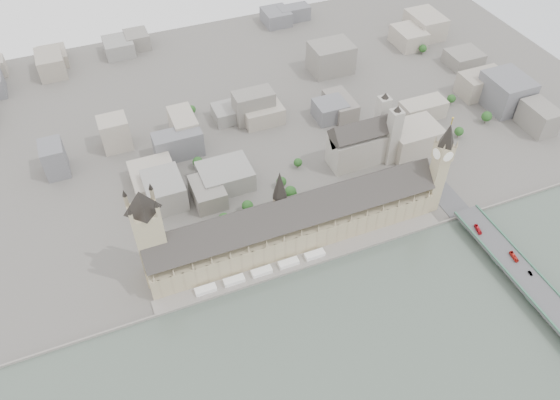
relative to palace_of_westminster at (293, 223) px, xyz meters
name	(u,v)px	position (x,y,z in m)	size (l,w,h in m)	color
ground	(301,255)	(0.00, -19.70, -22.71)	(900.00, 900.00, 0.00)	#595651
embankment_wall	(308,266)	(0.00, -34.70, -21.21)	(600.00, 1.50, 3.00)	gray
river_terrace	(304,260)	(0.00, -27.20, -21.71)	(270.00, 15.00, 2.00)	gray
terrace_tents	(262,272)	(-40.00, -26.70, -18.71)	(118.00, 7.00, 4.00)	white
palace_of_westminster	(293,223)	(0.00, 0.00, 0.00)	(265.00, 40.73, 55.44)	#978A66
elizabeth_tower	(441,162)	(138.00, -11.70, 35.38)	(17.00, 17.00, 107.50)	#978A66
victoria_tower	(149,232)	(-122.00, 6.30, 32.50)	(30.00, 30.00, 100.00)	#978A66
central_tower	(280,193)	(-10.00, 6.30, 35.21)	(13.00, 13.00, 48.00)	tan
westminster_bridge	(515,270)	(162.00, -107.20, -17.58)	(25.00, 325.00, 10.25)	#474749
bridge_parapets	(554,306)	(162.00, -151.70, -11.88)	(25.00, 235.00, 1.15)	#396951
westminster_abbey	(364,141)	(110.92, 75.30, 2.38)	(68.00, 36.00, 64.00)	gray
city_skyline_inland	(217,93)	(0.00, 225.30, -3.71)	(720.00, 360.00, 38.00)	gray
park_trees	(266,208)	(-10.00, 40.30, -15.21)	(110.00, 30.00, 15.00)	#1F4D1B
red_bus_north	(478,229)	(155.90, -61.02, -10.87)	(2.66, 11.35, 3.16)	red
red_bus_south	(514,257)	(165.19, -98.91, -10.88)	(2.65, 11.34, 3.16)	red
car_silver	(530,273)	(166.92, -118.19, -11.64)	(1.72, 4.93, 1.62)	gray
car_approach	(436,170)	(166.19, 22.31, -11.73)	(2.03, 4.99, 1.45)	gray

